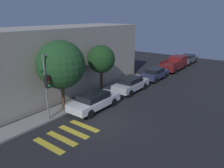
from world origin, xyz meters
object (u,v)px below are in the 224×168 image
Objects in this scene: traffic_light_pole at (51,76)px; sedan_middle at (131,84)px; tree_near_corner at (61,65)px; sedan_near_corner at (94,101)px; sedan_far_end at (155,74)px; sedan_tail_of_row at (188,59)px; tree_midblock at (101,59)px; pickup_truck at (175,64)px.

traffic_light_pole is 9.04m from sedan_middle.
traffic_light_pole is 1.56m from tree_near_corner.
sedan_near_corner is 10.90m from sedan_far_end.
tree_midblock reaches higher than sedan_tail_of_row.
tree_midblock is at bearing 0.00° from tree_near_corner.
sedan_middle is 4.05m from tree_midblock.
sedan_tail_of_row is at bearing 0.00° from sedan_middle.
sedan_far_end is 11.54m from sedan_tail_of_row.
sedan_near_corner is at bearing -149.60° from tree_midblock.
sedan_near_corner reaches higher than sedan_far_end.
sedan_middle is 0.77× the size of tree_near_corner.
sedan_tail_of_row is at bearing 0.00° from pickup_truck.
sedan_middle reaches higher than sedan_far_end.
sedan_near_corner is 1.03× the size of sedan_tail_of_row.
pickup_truck is at bearing -5.60° from tree_near_corner.
tree_midblock reaches higher than sedan_middle.
sedan_middle is at bearing -14.22° from tree_near_corner.
sedan_near_corner is at bearing 180.00° from pickup_truck.
tree_midblock is at bearing 172.49° from pickup_truck.
traffic_light_pole is 1.06× the size of sedan_near_corner.
tree_near_corner is (-24.11, 1.83, 3.03)m from sedan_tail_of_row.
traffic_light_pole is at bearing -157.95° from tree_near_corner.
tree_midblock is at bearing 166.79° from sedan_far_end.
sedan_far_end is 13.06m from tree_near_corner.
traffic_light_pole reaches higher than tree_midblock.
tree_near_corner reaches higher than pickup_truck.
sedan_middle is at bearing -180.00° from sedan_far_end.
tree_midblock reaches higher than sedan_far_end.
tree_near_corner reaches higher than sedan_far_end.
pickup_truck is 1.17× the size of sedan_tail_of_row.
traffic_light_pole is at bearing 177.15° from sedan_tail_of_row.
traffic_light_pole is 1.17× the size of sedan_far_end.
tree_near_corner reaches higher than sedan_tail_of_row.
tree_near_corner reaches higher than sedan_near_corner.
sedan_middle is (5.54, -0.00, 0.02)m from sedan_near_corner.
sedan_near_corner is 1.11× the size of sedan_far_end.
tree_near_corner is 1.18× the size of tree_midblock.
tree_near_corner is at bearing 175.67° from sedan_tail_of_row.
traffic_light_pole is 4.18m from sedan_near_corner.
tree_near_corner is at bearing 22.05° from traffic_light_pole.
sedan_middle reaches higher than sedan_near_corner.
traffic_light_pole is at bearing 171.60° from sedan_middle.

